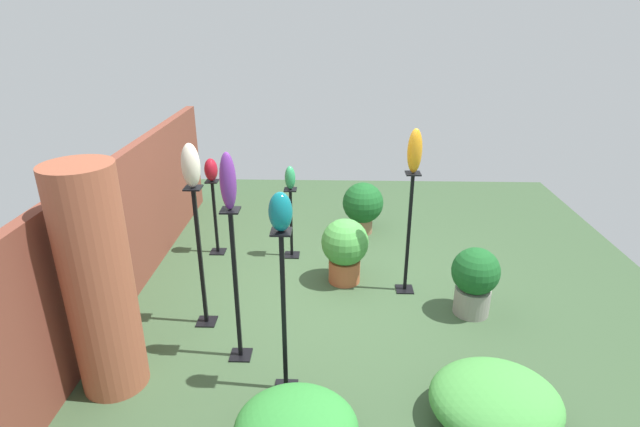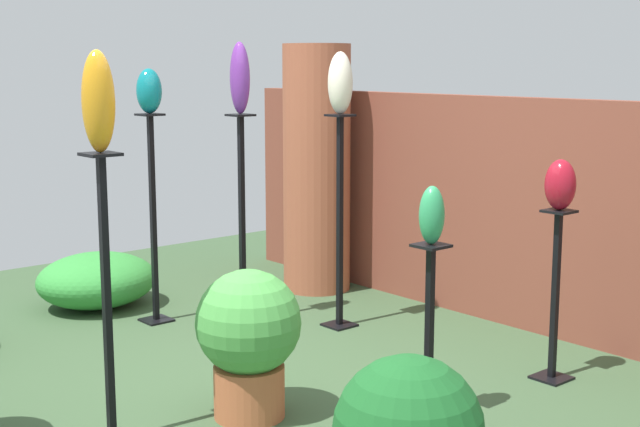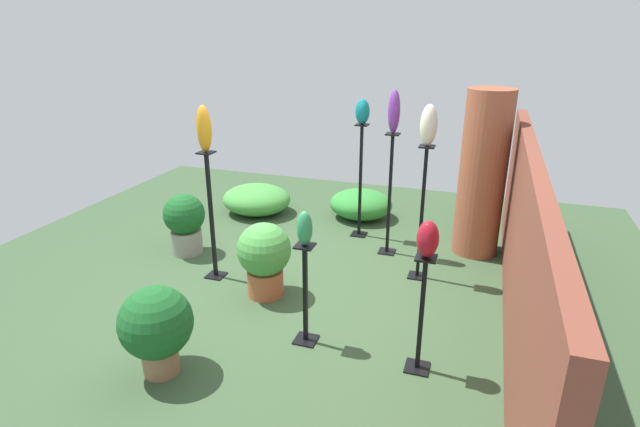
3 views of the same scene
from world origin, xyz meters
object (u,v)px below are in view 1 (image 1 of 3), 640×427
Objects in this scene: pedestal_jade at (291,226)px; potted_plant_mid_left at (475,279)px; art_vase_ruby at (211,170)px; brick_pillar at (99,283)px; pedestal_ivory at (201,263)px; pedestal_violet at (236,293)px; potted_plant_back_center at (345,248)px; art_vase_ivory at (191,165)px; art_vase_teal at (280,212)px; pedestal_ruby at (215,221)px; art_vase_amber at (415,151)px; potted_plant_walkway_edge at (363,205)px; art_vase_jade at (290,178)px; art_vase_violet at (228,181)px; pedestal_teal at (284,321)px; pedestal_amber at (408,238)px.

pedestal_jade is 2.43m from potted_plant_mid_left.
brick_pillar is at bearing 172.46° from art_vase_ruby.
pedestal_ivory is 1.00× the size of pedestal_violet.
pedestal_violet is at bearing 108.73° from potted_plant_mid_left.
pedestal_violet is at bearing 145.16° from potted_plant_back_center.
art_vase_ivory reaches higher than art_vase_teal.
pedestal_ruby is 2.13× the size of art_vase_amber.
pedestal_jade is 1.24× the size of potted_plant_walkway_edge.
art_vase_ivory is 1.85m from art_vase_jade.
art_vase_jade is 0.38× the size of potted_plant_back_center.
art_vase_amber reaches higher than art_vase_teal.
art_vase_violet reaches higher than pedestal_ivory.
art_vase_amber is at bearing -110.71° from pedestal_ruby.
art_vase_jade is at bearing 128.66° from potted_plant_walkway_edge.
pedestal_ruby is at bearing 69.29° from art_vase_amber.
art_vase_violet is at bearing 108.73° from potted_plant_mid_left.
art_vase_ivory is 1.41× the size of art_vase_jade.
pedestal_violet is at bearing 126.21° from art_vase_amber.
art_vase_amber reaches higher than art_vase_ruby.
pedestal_ruby is 0.68× the size of pedestal_teal.
art_vase_amber reaches higher than potted_plant_back_center.
pedestal_teal is at bearing -136.00° from pedestal_ivory.
pedestal_amber is 2.52m from art_vase_ivory.
art_vase_violet is (0.39, -1.03, 0.75)m from brick_pillar.
art_vase_violet is (-2.17, -0.70, 0.59)m from art_vase_ruby.
art_vase_violet is 0.64m from art_vase_teal.
potted_plant_back_center is (1.45, -1.01, -0.25)m from pedestal_violet.
pedestal_teal is at bearing -91.57° from brick_pillar.
pedestal_amber is at bearing -120.99° from art_vase_jade.
pedestal_violet is 4.99× the size of art_vase_jade.
pedestal_ivory is 1.34m from pedestal_teal.
art_vase_violet reaches higher than pedestal_jade.
pedestal_ivory is 3.03× the size of art_vase_violet.
potted_plant_mid_left is (0.27, -2.83, -1.30)m from art_vase_ivory.
art_vase_violet is (-0.00, 0.00, 1.06)m from pedestal_violet.
pedestal_ruby is at bearing 24.25° from pedestal_teal.
art_vase_ruby reaches higher than potted_plant_walkway_edge.
brick_pillar is 2.64× the size of potted_plant_walkway_edge.
pedestal_ivory reaches higher than art_vase_ruby.
brick_pillar is 1.39× the size of pedestal_amber.
art_vase_violet is at bearing 47.90° from art_vase_teal.
art_vase_jade reaches higher than pedestal_jade.
art_vase_ruby is 1.98m from potted_plant_back_center.
art_vase_jade is 0.40× the size of potted_plant_mid_left.
pedestal_ivory is 2.29m from pedestal_amber.
pedestal_ruby is at bearing 109.64° from potted_plant_walkway_edge.
art_vase_teal is (-1.68, 1.24, -0.02)m from art_vase_amber.
potted_plant_back_center is (1.83, -2.04, -0.56)m from brick_pillar.
art_vase_ruby is 2.63m from art_vase_amber.
potted_plant_walkway_edge is at bearing 14.60° from pedestal_amber.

